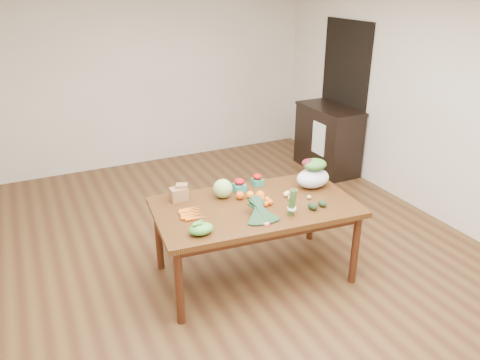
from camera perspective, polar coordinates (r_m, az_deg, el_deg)
name	(u,v)px	position (r m, az deg, el deg)	size (l,w,h in m)	color
floor	(234,255)	(4.87, -0.74, -9.13)	(6.00, 6.00, 0.00)	brown
room_walls	(233,129)	(4.29, -0.83, 6.20)	(5.02, 6.02, 2.70)	silver
dining_table	(255,241)	(4.39, 1.80, -7.39)	(1.80, 1.00, 0.75)	#4F2E12
doorway_dark	(343,96)	(6.96, 12.47, 9.91)	(0.02, 1.00, 2.10)	black
cabinet	(328,139)	(6.91, 10.65, 4.96)	(0.52, 1.02, 0.94)	black
dish_towel	(319,139)	(6.64, 9.55, 4.99)	(0.02, 0.28, 0.45)	white
paper_bag	(179,193)	(4.29, -7.47, -1.56)	(0.20, 0.17, 0.14)	olive
cabbage	(223,189)	(4.31, -2.11, -1.04)	(0.18, 0.18, 0.18)	#A8C773
strawberry_basket_a	(239,186)	(4.45, -0.08, -0.75)	(0.11, 0.11, 0.10)	#AF0B19
strawberry_basket_b	(257,181)	(4.58, 2.13, -0.07)	(0.10, 0.10, 0.09)	#B40F0C
orange_a	(240,195)	(4.29, 0.00, -1.88)	(0.08, 0.08, 0.08)	#DC530D
orange_b	(250,195)	(4.31, 1.23, -1.81)	(0.07, 0.07, 0.07)	orange
orange_c	(260,195)	(4.28, 2.48, -1.86)	(0.09, 0.09, 0.09)	orange
mandarin_cluster	(262,200)	(4.19, 2.66, -2.49)	(0.18, 0.18, 0.09)	#FF630F
carrots	(193,213)	(4.05, -5.80, -4.05)	(0.22, 0.24, 0.03)	orange
snap_pea_bag	(201,229)	(3.74, -4.77, -5.94)	(0.20, 0.15, 0.09)	#489432
kale_bunch	(262,211)	(3.92, 2.70, -3.84)	(0.32, 0.40, 0.16)	black
asparagus_bundle	(292,202)	(3.99, 6.36, -2.70)	(0.08, 0.08, 0.25)	#4D7134
potato_a	(286,194)	(4.36, 5.65, -1.74)	(0.06, 0.05, 0.05)	#DDB27F
potato_b	(291,198)	(4.30, 6.21, -2.17)	(0.06, 0.05, 0.05)	#D0BC78
potato_c	(293,191)	(4.43, 6.54, -1.39)	(0.06, 0.05, 0.05)	tan
potato_d	(288,193)	(4.40, 5.83, -1.57)	(0.05, 0.05, 0.04)	tan
potato_e	(309,197)	(4.34, 8.43, -2.09)	(0.05, 0.04, 0.04)	tan
avocado_a	(313,206)	(4.15, 8.84, -3.18)	(0.07, 0.10, 0.07)	black
avocado_b	(322,203)	(4.22, 9.99, -2.83)	(0.06, 0.09, 0.06)	black
salad_bag	(313,175)	(4.55, 8.90, 0.65)	(0.33, 0.25, 0.26)	silver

